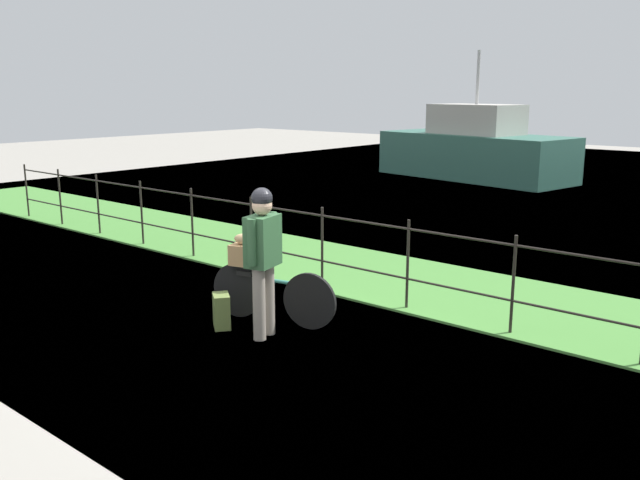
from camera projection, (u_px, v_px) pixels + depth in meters
name	position (u px, v px, depth m)	size (l,w,h in m)	color
ground_plane	(239.00, 346.00, 7.22)	(60.00, 60.00, 0.00)	gray
grass_strip	(405.00, 281.00, 9.64)	(27.00, 2.40, 0.03)	#478438
harbor_water	(614.00, 201.00, 16.71)	(30.00, 30.00, 0.00)	slate
iron_fence	(363.00, 250.00, 8.73)	(18.04, 0.04, 1.15)	#28231E
bicycle_main	(271.00, 294.00, 7.91)	(1.61, 0.44, 0.66)	black
wooden_crate	(245.00, 255.00, 7.96)	(0.33, 0.25, 0.25)	#A87F51
terrier_dog	(247.00, 238.00, 7.91)	(0.32, 0.20, 0.18)	tan
cyclist_person	(263.00, 249.00, 7.30)	(0.35, 0.53, 1.68)	gray
backpack_on_paving	(221.00, 311.00, 7.76)	(0.28, 0.18, 0.40)	olive
moored_boat_near	(474.00, 150.00, 20.81)	(6.37, 3.32, 3.87)	#336656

